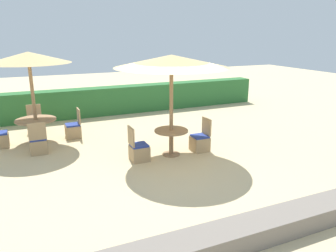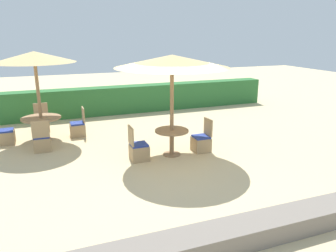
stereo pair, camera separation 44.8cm
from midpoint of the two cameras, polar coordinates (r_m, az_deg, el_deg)
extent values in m
plane|color=#D1BA8C|center=(8.30, 0.13, -7.05)|extent=(40.00, 40.00, 0.00)
cube|color=#2D6B33|center=(13.69, -10.33, 4.44)|extent=(13.00, 0.70, 1.11)
cube|color=slate|center=(5.76, 13.95, -16.86)|extent=(10.00, 0.56, 0.35)
cylinder|color=#93704C|center=(8.67, -0.91, 3.10)|extent=(0.10, 0.10, 2.63)
cone|color=tan|center=(8.48, -0.94, 11.24)|extent=(2.97, 2.97, 0.32)
cylinder|color=#93704C|center=(9.05, -0.87, -4.92)|extent=(0.48, 0.48, 0.03)
cylinder|color=#93704C|center=(8.94, -0.88, -3.01)|extent=(0.12, 0.12, 0.67)
cylinder|color=#93704C|center=(8.83, -0.89, -0.84)|extent=(0.91, 0.91, 0.04)
cube|color=tan|center=(8.66, -6.50, -4.72)|extent=(0.46, 0.46, 0.40)
cube|color=#233893|center=(8.58, -6.55, -3.32)|extent=(0.42, 0.42, 0.05)
cube|color=tan|center=(8.44, -7.97, -1.81)|extent=(0.04, 0.46, 0.48)
cube|color=tan|center=(9.33, 4.16, -3.11)|extent=(0.46, 0.46, 0.40)
cube|color=#233893|center=(9.26, 4.18, -1.80)|extent=(0.42, 0.42, 0.05)
cube|color=tan|center=(9.28, 5.36, -0.07)|extent=(0.04, 0.46, 0.48)
cylinder|color=#93704C|center=(10.60, -23.54, 4.19)|extent=(0.10, 0.10, 2.64)
cone|color=tan|center=(10.44, -24.31, 10.84)|extent=(2.39, 2.39, 0.32)
cylinder|color=#93704C|center=(10.91, -22.78, -2.51)|extent=(0.48, 0.48, 0.03)
cylinder|color=#93704C|center=(10.82, -22.97, -0.87)|extent=(0.12, 0.12, 0.68)
cylinder|color=#93704C|center=(10.73, -23.18, 0.97)|extent=(1.19, 1.19, 0.04)
cube|color=tan|center=(10.93, -17.33, -0.93)|extent=(0.46, 0.46, 0.40)
cube|color=#233893|center=(10.86, -17.43, 0.21)|extent=(0.42, 0.42, 0.05)
cube|color=tan|center=(10.82, -16.45, 1.68)|extent=(0.04, 0.46, 0.48)
cube|color=tan|center=(10.87, -28.23, -2.24)|extent=(0.46, 0.46, 0.40)
cube|color=tan|center=(11.84, -23.06, -0.20)|extent=(0.46, 0.46, 0.40)
cube|color=#233893|center=(11.79, -23.18, 0.85)|extent=(0.42, 0.42, 0.05)
cube|color=tan|center=(11.93, -23.34, 2.32)|extent=(0.46, 0.04, 0.48)
cube|color=tan|center=(9.88, -22.83, -3.26)|extent=(0.46, 0.46, 0.40)
cube|color=#233893|center=(9.82, -22.97, -2.02)|extent=(0.42, 0.42, 0.05)
cube|color=tan|center=(9.54, -23.11, -0.87)|extent=(0.46, 0.04, 0.48)
camera|label=1|loc=(0.22, -91.51, -0.44)|focal=35.00mm
camera|label=2|loc=(0.22, 88.49, 0.44)|focal=35.00mm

